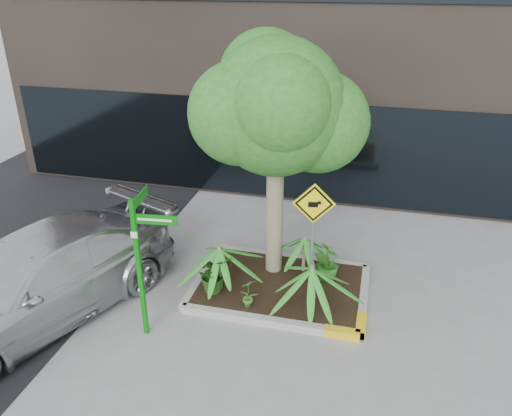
% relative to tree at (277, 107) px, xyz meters
% --- Properties ---
extents(ground, '(80.00, 80.00, 0.00)m').
position_rel_tree_xyz_m(ground, '(0.05, -0.83, -3.48)').
color(ground, gray).
rests_on(ground, ground).
extents(planter, '(3.35, 2.36, 0.15)m').
position_rel_tree_xyz_m(planter, '(0.28, -0.56, -3.38)').
color(planter, '#9E9E99').
rests_on(planter, ground).
extents(tree, '(3.18, 2.82, 4.76)m').
position_rel_tree_xyz_m(tree, '(0.00, 0.00, 0.00)').
color(tree, gray).
rests_on(tree, ground).
extents(palm_front, '(1.04, 1.04, 1.15)m').
position_rel_tree_xyz_m(palm_front, '(0.92, -1.21, -2.47)').
color(palm_front, gray).
rests_on(palm_front, ground).
extents(palm_left, '(1.03, 1.03, 1.14)m').
position_rel_tree_xyz_m(palm_left, '(-0.84, -0.94, -2.48)').
color(palm_left, gray).
rests_on(palm_left, ground).
extents(palm_back, '(0.90, 0.90, 1.00)m').
position_rel_tree_xyz_m(palm_back, '(0.60, 0.05, -2.58)').
color(palm_back, gray).
rests_on(palm_back, ground).
extents(parked_car, '(4.02, 5.72, 1.54)m').
position_rel_tree_xyz_m(parked_car, '(-3.75, -2.32, -2.71)').
color(parked_car, '#B4B4B9').
rests_on(parked_car, ground).
extents(shrub_a, '(0.94, 0.94, 0.74)m').
position_rel_tree_xyz_m(shrub_a, '(-0.93, -1.05, -2.96)').
color(shrub_a, '#214F16').
rests_on(shrub_a, planter).
extents(shrub_b, '(0.56, 0.56, 0.77)m').
position_rel_tree_xyz_m(shrub_b, '(1.11, -0.15, -2.95)').
color(shrub_b, '#27681F').
rests_on(shrub_b, planter).
extents(shrub_c, '(0.45, 0.45, 0.60)m').
position_rel_tree_xyz_m(shrub_c, '(-0.17, -1.38, -3.03)').
color(shrub_c, '#367223').
rests_on(shrub_c, planter).
extents(shrub_d, '(0.49, 0.49, 0.66)m').
position_rel_tree_xyz_m(shrub_d, '(1.00, -0.21, -3.00)').
color(shrub_d, '#285A1A').
rests_on(shrub_d, planter).
extents(street_sign_post, '(0.78, 0.74, 2.53)m').
position_rel_tree_xyz_m(street_sign_post, '(-1.69, -2.28, -1.91)').
color(street_sign_post, '#0B7A0F').
rests_on(street_sign_post, ground).
extents(cattle_sign, '(0.72, 0.14, 2.36)m').
position_rel_tree_xyz_m(cattle_sign, '(0.87, -0.97, -1.74)').
color(cattle_sign, slate).
rests_on(cattle_sign, ground).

